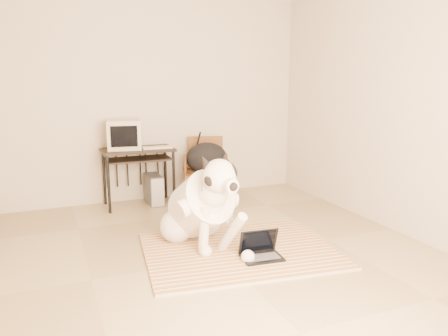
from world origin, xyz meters
TOP-DOWN VIEW (x-y plane):
  - floor at (0.00, 0.00)m, footprint 4.50×4.50m
  - wall_back at (0.00, 2.25)m, footprint 4.50×0.00m
  - wall_front at (0.00, -2.25)m, footprint 4.50×0.00m
  - wall_right at (2.00, 0.00)m, footprint 0.00×4.50m
  - rug at (0.20, 0.07)m, footprint 1.93×1.56m
  - dog at (-0.08, 0.36)m, footprint 0.67×1.33m
  - laptop at (0.30, -0.17)m, footprint 0.39×0.30m
  - computer_desk at (-0.35, 1.96)m, footprint 0.90×0.50m
  - crt_monitor at (-0.51, 2.02)m, footprint 0.47×0.45m
  - desk_keyboard at (-0.12, 1.88)m, footprint 0.38×0.16m
  - pc_tower at (-0.16, 1.97)m, footprint 0.18×0.41m
  - rattan_chair at (0.53, 1.87)m, footprint 0.70×0.69m
  - backpack at (0.54, 1.80)m, footprint 0.57×0.45m
  - sneaker_left at (0.41, 1.07)m, footprint 0.22×0.32m
  - sneaker_right at (0.47, 1.02)m, footprint 0.25×0.30m

SIDE VIEW (x-z plane):
  - floor at x=0.00m, z-range 0.00..0.00m
  - rug at x=0.20m, z-range 0.00..0.02m
  - sneaker_right at x=0.47m, z-range -0.01..0.09m
  - sneaker_left at x=0.41m, z-range -0.01..0.10m
  - laptop at x=0.30m, z-range -0.04..0.21m
  - pc_tower at x=-0.16m, z-range 0.00..0.38m
  - dog at x=-0.08m, z-range -0.10..0.90m
  - rattan_chair at x=0.53m, z-range 0.00..0.84m
  - backpack at x=0.54m, z-range 0.37..0.77m
  - computer_desk at x=-0.35m, z-range 0.27..1.01m
  - desk_keyboard at x=-0.12m, z-range 0.74..0.77m
  - crt_monitor at x=-0.51m, z-range 0.74..1.11m
  - wall_back at x=0.00m, z-range -0.90..3.60m
  - wall_front at x=0.00m, z-range -0.90..3.60m
  - wall_right at x=2.00m, z-range -0.90..3.60m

